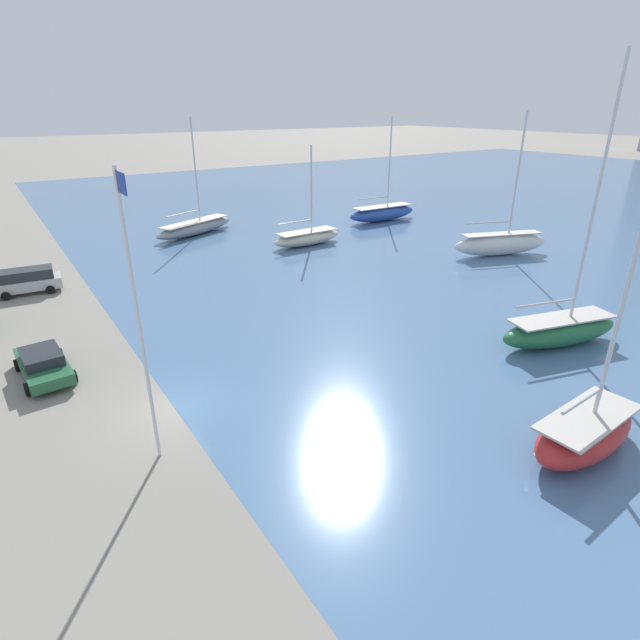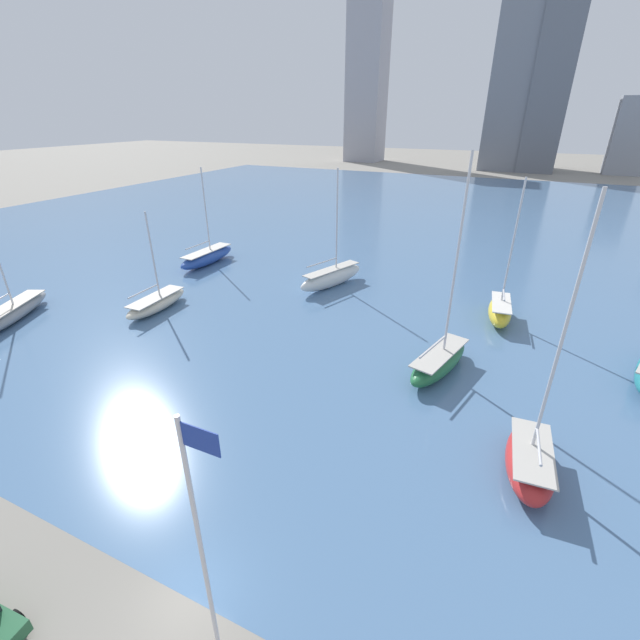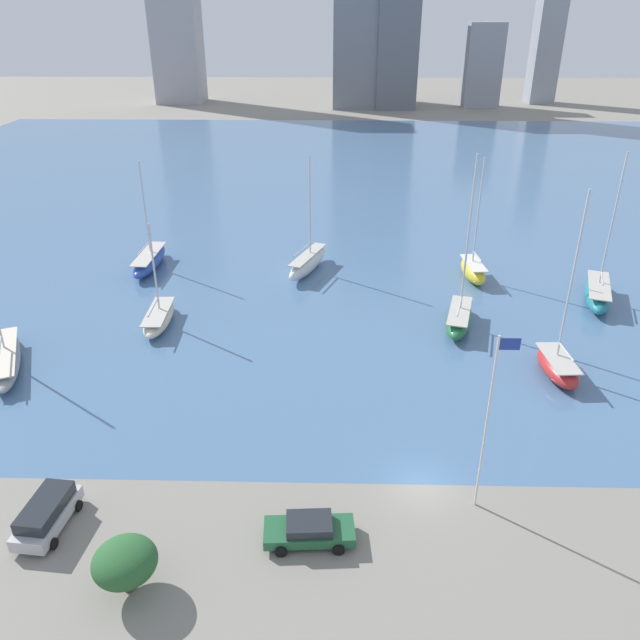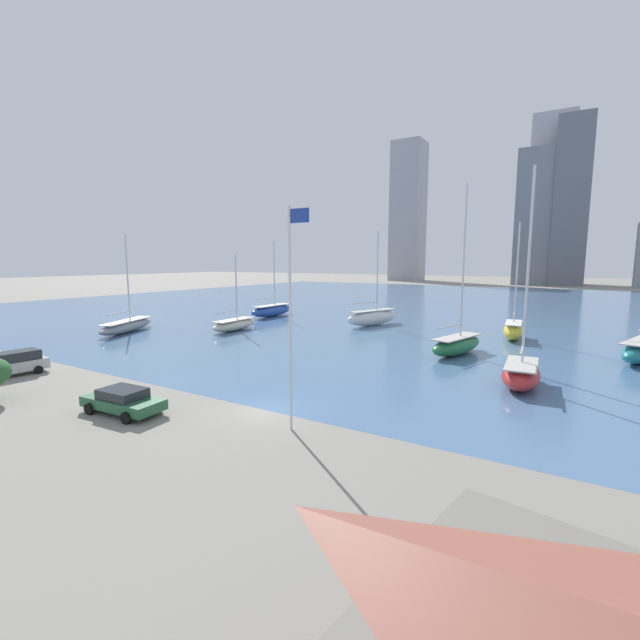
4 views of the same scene
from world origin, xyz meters
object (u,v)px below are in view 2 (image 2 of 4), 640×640
(sailboat_white, at_px, (332,277))
(sailboat_cream, at_px, (157,302))
(sailboat_yellow, at_px, (500,310))
(sailboat_blue, at_px, (207,257))
(sailboat_red, at_px, (530,460))
(flag_pole, at_px, (205,563))
(sailboat_gray, at_px, (9,314))
(sailboat_green, at_px, (439,360))

(sailboat_white, bearing_deg, sailboat_cream, -114.89)
(sailboat_yellow, relative_size, sailboat_cream, 1.35)
(sailboat_blue, bearing_deg, sailboat_red, -27.96)
(sailboat_yellow, bearing_deg, flag_pole, -105.56)
(sailboat_cream, bearing_deg, flag_pole, -44.68)
(sailboat_gray, bearing_deg, flag_pole, -46.39)
(sailboat_yellow, relative_size, sailboat_white, 1.02)
(sailboat_blue, bearing_deg, sailboat_gray, -103.93)
(sailboat_white, relative_size, sailboat_cream, 1.32)
(flag_pole, relative_size, sailboat_blue, 0.96)
(sailboat_yellow, xyz_separation_m, sailboat_blue, (-36.45, 2.29, -0.11))
(sailboat_white, relative_size, sailboat_blue, 1.07)
(sailboat_yellow, height_order, sailboat_white, sailboat_yellow)
(flag_pole, height_order, sailboat_white, sailboat_white)
(sailboat_yellow, relative_size, sailboat_blue, 1.09)
(sailboat_red, bearing_deg, sailboat_cream, 163.26)
(sailboat_red, bearing_deg, flag_pole, -125.77)
(sailboat_blue, relative_size, sailboat_cream, 1.24)
(sailboat_green, xyz_separation_m, sailboat_cream, (-28.23, -0.20, -0.22))
(sailboat_white, xyz_separation_m, sailboat_green, (14.69, -13.28, -0.13))
(sailboat_white, bearing_deg, flag_pole, -52.04)
(sailboat_blue, relative_size, sailboat_gray, 0.99)
(sailboat_white, height_order, sailboat_red, sailboat_red)
(sailboat_green, bearing_deg, sailboat_yellow, 87.66)
(flag_pole, bearing_deg, sailboat_yellow, 79.44)
(sailboat_yellow, height_order, sailboat_red, sailboat_red)
(sailboat_yellow, bearing_deg, sailboat_cream, -164.62)
(sailboat_yellow, bearing_deg, sailboat_gray, -160.09)
(sailboat_white, bearing_deg, sailboat_green, -21.86)
(sailboat_cream, distance_m, sailboat_gray, 13.42)
(flag_pole, bearing_deg, sailboat_white, 107.72)
(sailboat_white, bearing_deg, sailboat_blue, -161.72)
(flag_pole, relative_size, sailboat_yellow, 0.88)
(flag_pole, distance_m, sailboat_cream, 34.74)
(flag_pole, distance_m, sailboat_red, 18.48)
(flag_pole, xyz_separation_m, sailboat_yellow, (6.53, 35.02, -5.20))
(sailboat_green, height_order, sailboat_cream, sailboat_green)
(sailboat_yellow, xyz_separation_m, sailboat_red, (2.96, -20.07, -0.10))
(sailboat_gray, bearing_deg, sailboat_green, -11.66)
(flag_pole, distance_m, sailboat_yellow, 36.00)
(flag_pole, height_order, sailboat_blue, sailboat_blue)
(sailboat_yellow, bearing_deg, sailboat_green, -112.03)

